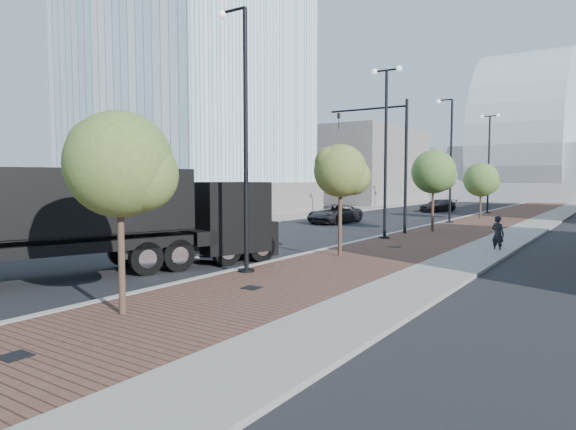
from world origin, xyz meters
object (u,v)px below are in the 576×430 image
Objects in this scene: white_sedan at (225,239)px; pedestrian at (498,234)px; dark_car_mid at (335,214)px; dump_truck at (147,227)px.

white_sedan is 2.78× the size of pedestrian.
dark_car_mid is at bearing -11.02° from pedestrian.
dump_truck is at bearing 73.35° from pedestrian.
dump_truck is at bearing -117.40° from white_sedan.
pedestrian reaches higher than dark_car_mid.
white_sedan is 12.35m from pedestrian.
dump_truck is 21.33m from dark_car_mid.
white_sedan is (0.38, 3.91, -0.79)m from dump_truck.
dark_car_mid is 3.00× the size of pedestrian.
dump_truck reaches higher than white_sedan.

